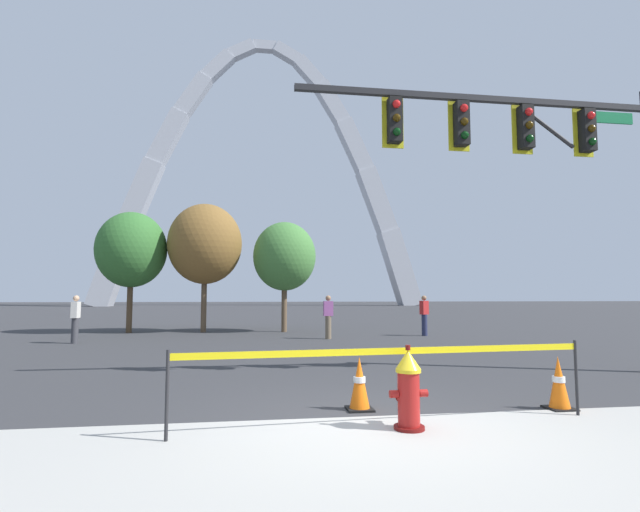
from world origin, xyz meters
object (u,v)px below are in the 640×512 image
at_px(traffic_cone_by_hydrant, 359,384).
at_px(pedestrian_standing_center, 328,317).
at_px(traffic_cone_mid_sidewalk, 559,383).
at_px(pedestrian_walking_left, 424,315).
at_px(traffic_signal_gantry, 546,159).
at_px(monument_arch, 263,186).
at_px(fire_hydrant, 408,390).
at_px(pedestrian_walking_right, 75,319).

xyz_separation_m(traffic_cone_by_hydrant, pedestrian_standing_center, (1.27, 10.71, 0.46)).
bearing_deg(traffic_cone_mid_sidewalk, pedestrian_standing_center, 97.66).
bearing_deg(pedestrian_walking_left, traffic_signal_gantry, -94.82).
bearing_deg(pedestrian_walking_left, traffic_cone_by_hydrant, -114.56).
bearing_deg(monument_arch, fire_hydrant, -89.64).
bearing_deg(traffic_cone_by_hydrant, pedestrian_walking_left, 65.44).
xyz_separation_m(monument_arch, pedestrian_walking_right, (-7.26, -58.09, -18.31)).
bearing_deg(pedestrian_walking_left, fire_hydrant, -111.34).
xyz_separation_m(traffic_cone_mid_sidewalk, pedestrian_walking_right, (-10.10, 10.65, 0.46)).
bearing_deg(pedestrian_walking_right, monument_arch, 82.88).
bearing_deg(traffic_signal_gantry, traffic_cone_mid_sidewalk, -123.25).
xyz_separation_m(fire_hydrant, monument_arch, (-0.44, 69.41, 18.66)).
distance_m(fire_hydrant, traffic_signal_gantry, 6.58).
bearing_deg(traffic_signal_gantry, traffic_cone_by_hydrant, -153.34).
bearing_deg(pedestrian_walking_left, pedestrian_walking_right, -174.41).
relative_size(traffic_cone_by_hydrant, pedestrian_standing_center, 0.46).
height_order(traffic_signal_gantry, pedestrian_walking_right, traffic_signal_gantry).
distance_m(traffic_signal_gantry, pedestrian_walking_left, 9.97).
bearing_deg(traffic_signal_gantry, fire_hydrant, -141.45).
height_order(fire_hydrant, pedestrian_standing_center, pedestrian_standing_center).
distance_m(traffic_cone_mid_sidewalk, traffic_signal_gantry, 5.12).
distance_m(pedestrian_standing_center, pedestrian_walking_right, 8.62).
relative_size(traffic_cone_mid_sidewalk, pedestrian_walking_right, 0.46).
distance_m(fire_hydrant, traffic_cone_by_hydrant, 1.10).
bearing_deg(pedestrian_walking_left, pedestrian_standing_center, -168.62).
height_order(traffic_cone_mid_sidewalk, pedestrian_standing_center, pedestrian_standing_center).
bearing_deg(pedestrian_walking_left, traffic_cone_mid_sidewalk, -101.87).
relative_size(monument_arch, pedestrian_walking_right, 32.51).
bearing_deg(fire_hydrant, traffic_cone_by_hydrant, 109.07).
distance_m(traffic_cone_mid_sidewalk, pedestrian_standing_center, 11.19).
relative_size(fire_hydrant, pedestrian_walking_right, 0.62).
bearing_deg(monument_arch, traffic_cone_mid_sidewalk, -87.63).
xyz_separation_m(traffic_cone_mid_sidewalk, monument_arch, (-2.84, 68.74, 18.77)).
xyz_separation_m(monument_arch, pedestrian_standing_center, (1.35, -57.66, -18.31)).
relative_size(traffic_cone_mid_sidewalk, pedestrian_walking_left, 0.46).
xyz_separation_m(traffic_cone_by_hydrant, pedestrian_walking_right, (-7.34, 10.28, 0.46)).
height_order(monument_arch, pedestrian_standing_center, monument_arch).
bearing_deg(fire_hydrant, monument_arch, 90.36).
xyz_separation_m(traffic_cone_mid_sidewalk, traffic_signal_gantry, (1.72, 2.62, 4.05)).
xyz_separation_m(traffic_cone_mid_sidewalk, pedestrian_walking_left, (2.50, 11.89, 0.46)).
height_order(traffic_cone_by_hydrant, pedestrian_standing_center, pedestrian_standing_center).
xyz_separation_m(pedestrian_walking_left, pedestrian_standing_center, (-3.99, -0.80, 0.00)).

